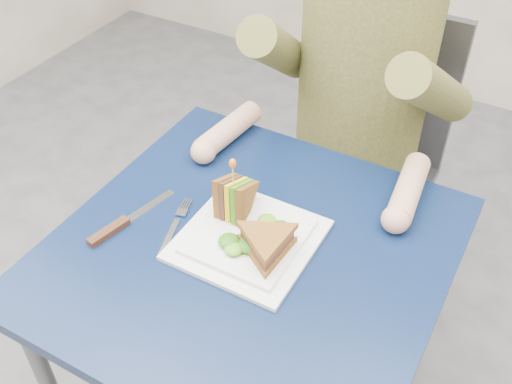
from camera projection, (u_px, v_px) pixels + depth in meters
The scene contains 12 objects.
table at pixel (250, 274), 1.24m from camera, with size 0.75×0.75×0.73m.
chair at pixel (364, 146), 1.76m from camera, with size 0.42×0.40×0.93m.
diner at pixel (366, 45), 1.44m from camera, with size 0.54×0.59×0.74m.
plate at pixel (248, 239), 1.19m from camera, with size 0.26×0.26×0.02m.
sandwich_flat at pixel (267, 244), 1.13m from camera, with size 0.19×0.19×0.05m.
sandwich_upright at pixel (234, 199), 1.22m from camera, with size 0.09×0.15×0.15m.
fork at pixel (173, 229), 1.22m from camera, with size 0.06×0.18×0.01m.
knife at pixel (117, 227), 1.22m from camera, with size 0.07×0.22×0.02m.
toothpick at pixel (233, 175), 1.17m from camera, with size 0.00×0.00×0.06m, color tan.
toothpick_frill at pixel (233, 164), 1.15m from camera, with size 0.01×0.01×0.02m, color orange.
lettuce_spill at pixel (253, 229), 1.18m from camera, with size 0.15×0.13×0.02m, color #337A14, non-canonical shape.
onion_ring at pixel (256, 230), 1.17m from camera, with size 0.04×0.04×0.01m, color #9E4C7A.
Camera 1 is at (0.41, -0.71, 1.59)m, focal length 42.00 mm.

